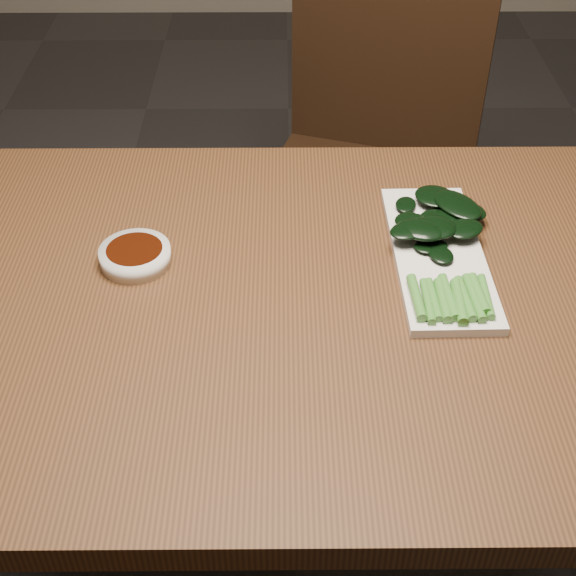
{
  "coord_description": "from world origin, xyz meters",
  "views": [
    {
      "loc": [
        -0.02,
        -0.85,
        1.47
      ],
      "look_at": [
        -0.02,
        -0.0,
        0.76
      ],
      "focal_mm": 50.0,
      "sensor_mm": 36.0,
      "label": 1
    }
  ],
  "objects_px": {
    "chair_far": "(370,158)",
    "serving_plate": "(438,255)",
    "gai_lan": "(443,237)",
    "table": "(298,331)",
    "sauce_bowl": "(135,255)"
  },
  "relations": [
    {
      "from": "chair_far",
      "to": "serving_plate",
      "type": "bearing_deg",
      "value": -70.29
    },
    {
      "from": "serving_plate",
      "to": "gai_lan",
      "type": "distance_m",
      "value": 0.03
    },
    {
      "from": "table",
      "to": "chair_far",
      "type": "relative_size",
      "value": 1.57
    },
    {
      "from": "table",
      "to": "gai_lan",
      "type": "xyz_separation_m",
      "value": [
        0.21,
        0.09,
        0.1
      ]
    },
    {
      "from": "gai_lan",
      "to": "chair_far",
      "type": "bearing_deg",
      "value": 92.16
    },
    {
      "from": "chair_far",
      "to": "sauce_bowl",
      "type": "relative_size",
      "value": 8.61
    },
    {
      "from": "gai_lan",
      "to": "sauce_bowl",
      "type": "bearing_deg",
      "value": -176.95
    },
    {
      "from": "chair_far",
      "to": "gai_lan",
      "type": "bearing_deg",
      "value": -69.68
    },
    {
      "from": "chair_far",
      "to": "serving_plate",
      "type": "height_order",
      "value": "chair_far"
    },
    {
      "from": "table",
      "to": "gai_lan",
      "type": "distance_m",
      "value": 0.25
    },
    {
      "from": "sauce_bowl",
      "to": "serving_plate",
      "type": "height_order",
      "value": "sauce_bowl"
    },
    {
      "from": "chair_far",
      "to": "serving_plate",
      "type": "distance_m",
      "value": 0.78
    },
    {
      "from": "table",
      "to": "chair_far",
      "type": "distance_m",
      "value": 0.85
    },
    {
      "from": "serving_plate",
      "to": "gai_lan",
      "type": "relative_size",
      "value": 1.02
    },
    {
      "from": "chair_far",
      "to": "table",
      "type": "bearing_deg",
      "value": -84.83
    }
  ]
}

